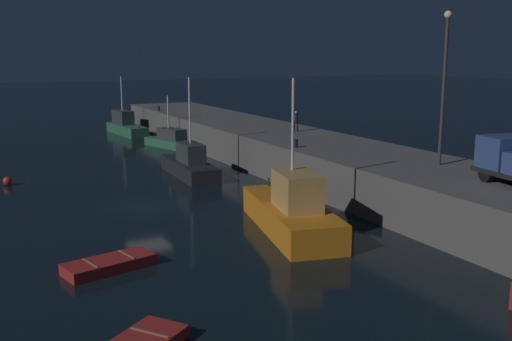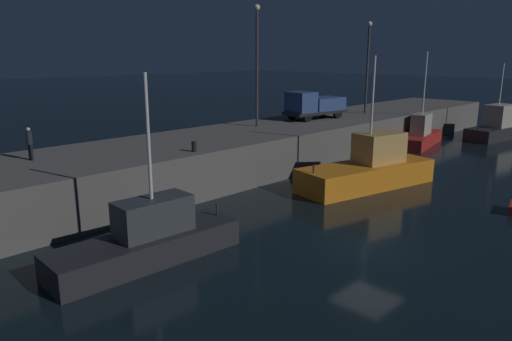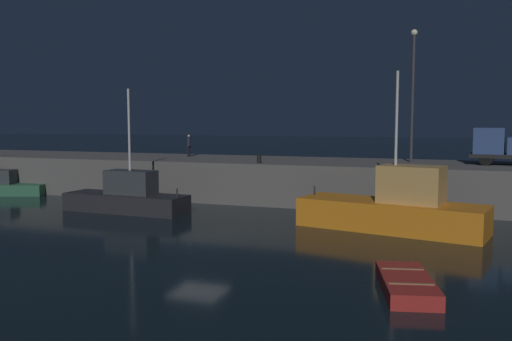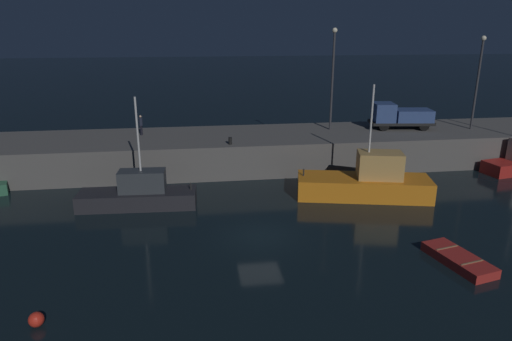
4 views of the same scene
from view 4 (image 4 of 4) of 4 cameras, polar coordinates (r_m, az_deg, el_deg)
ground_plane at (r=27.01m, az=0.49°, el=-8.15°), size 320.00×320.00×0.00m
pier_quay at (r=39.72m, az=-2.47°, el=2.50°), size 79.65×8.08×2.75m
fishing_boat_blue at (r=31.84m, az=-14.40°, el=-2.90°), size 7.92×2.63×7.45m
fishing_boat_white at (r=33.42m, az=13.63°, el=-1.46°), size 9.70×4.89×8.00m
dinghy_orange_near at (r=26.17m, az=23.91°, el=-10.09°), size 2.40×4.12×0.53m
mooring_buoy_mid at (r=21.56m, az=-25.71°, el=-16.39°), size 0.63×0.63×0.63m
lamp_post_west at (r=41.26m, az=9.54°, el=11.99°), size 0.44×0.44×8.80m
lamp_post_east at (r=45.43m, az=25.96°, el=10.56°), size 0.44×0.44×8.15m
utility_truck at (r=43.58m, az=17.47°, el=6.52°), size 5.82×2.85×2.34m
dockworker at (r=40.40m, az=-14.14°, el=5.67°), size 0.33×0.45×1.70m
bollard_west at (r=36.20m, az=-3.23°, el=3.71°), size 0.28×0.28×0.57m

